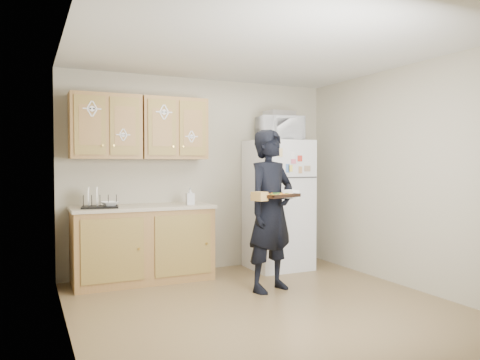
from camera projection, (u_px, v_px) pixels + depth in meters
name	position (u px, v px, depth m)	size (l,w,h in m)	color
floor	(265.00, 307.00, 4.56)	(3.60, 3.60, 0.00)	brown
ceiling	(265.00, 48.00, 4.47)	(3.60, 3.60, 0.00)	silver
wall_back	(201.00, 175.00, 6.15)	(3.60, 0.04, 2.50)	#ACA48C
wall_front	(402.00, 187.00, 2.88)	(3.60, 0.04, 2.50)	#ACA48C
wall_left	(67.00, 182.00, 3.76)	(0.04, 3.60, 2.50)	#ACA48C
wall_right	(406.00, 176.00, 5.27)	(0.04, 3.60, 2.50)	#ACA48C
refrigerator	(278.00, 205.00, 6.22)	(0.75, 0.70, 1.70)	silver
base_cabinet	(143.00, 245.00, 5.53)	(1.60, 0.60, 0.86)	olive
countertop	(143.00, 207.00, 5.51)	(1.64, 0.64, 0.04)	#BAA88F
upper_cab_left	(105.00, 127.00, 5.43)	(0.80, 0.33, 0.75)	olive
upper_cab_right	(173.00, 129.00, 5.78)	(0.80, 0.33, 0.75)	olive
cereal_box	(301.00, 250.00, 6.68)	(0.20, 0.07, 0.32)	#EDBC53
person	(271.00, 210.00, 5.12)	(0.64, 0.42, 1.77)	black
baking_tray	(276.00, 196.00, 4.81)	(0.43, 0.31, 0.04)	black
pizza_front_left	(274.00, 195.00, 4.69)	(0.14, 0.14, 0.02)	orange
pizza_front_right	(287.00, 194.00, 4.83)	(0.14, 0.14, 0.02)	orange
pizza_back_left	(264.00, 195.00, 4.79)	(0.14, 0.14, 0.02)	orange
pizza_back_right	(277.00, 194.00, 4.93)	(0.14, 0.14, 0.02)	orange
pizza_center	(276.00, 195.00, 4.81)	(0.14, 0.14, 0.02)	orange
microwave	(280.00, 129.00, 6.14)	(0.57, 0.38, 0.31)	silver
foil_pan	(279.00, 114.00, 6.16)	(0.36, 0.25, 0.08)	#B7B7BE
dish_rack	(100.00, 201.00, 5.22)	(0.40, 0.30, 0.16)	black
bowl	(110.00, 204.00, 5.27)	(0.20, 0.20, 0.05)	white
soap_bottle	(190.00, 196.00, 5.64)	(0.09, 0.10, 0.21)	silver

